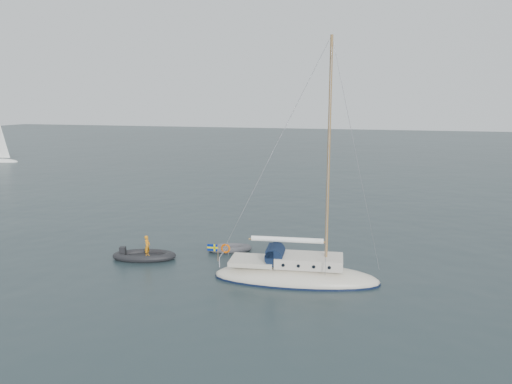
% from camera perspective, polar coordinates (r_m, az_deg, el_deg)
% --- Properties ---
extents(ground, '(300.00, 300.00, 0.00)m').
position_cam_1_polar(ground, '(31.24, 4.26, -8.55)').
color(ground, black).
rests_on(ground, ground).
extents(sailboat, '(9.92, 2.97, 14.12)m').
position_cam_1_polar(sailboat, '(28.65, 4.61, -8.07)').
color(sailboat, beige).
rests_on(sailboat, ground).
extents(dinghy, '(3.03, 1.37, 0.43)m').
position_cam_1_polar(dinghy, '(34.31, -3.01, -6.45)').
color(dinghy, '#48484C').
rests_on(dinghy, ground).
extents(rib, '(4.14, 1.88, 1.58)m').
position_cam_1_polar(rib, '(33.41, -12.67, -7.06)').
color(rib, black).
rests_on(rib, ground).
extents(distant_yacht_a, '(5.70, 3.04, 7.56)m').
position_cam_1_polar(distant_yacht_a, '(93.20, -27.14, 5.06)').
color(distant_yacht_a, white).
rests_on(distant_yacht_a, ground).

